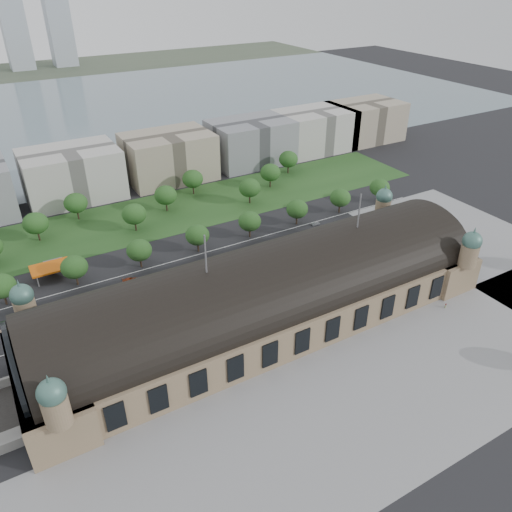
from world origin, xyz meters
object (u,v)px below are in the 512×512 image
parked_car_3 (44,342)px  parked_car_4 (131,322)px  traffic_car_3 (130,280)px  parked_car_6 (153,309)px  parked_car_5 (138,316)px  pedestrian_0 (446,306)px  traffic_car_5 (316,224)px  parked_car_0 (67,341)px  bus_east (256,262)px  parked_car_2 (65,335)px  petrol_station (53,266)px  traffic_car_6 (391,217)px  bus_mid (276,259)px  bus_west (234,274)px  parked_car_1 (25,352)px

parked_car_3 → parked_car_4: 26.42m
traffic_car_3 → parked_car_6: 20.87m
traffic_car_3 → parked_car_5: (-4.42, -22.19, -0.02)m
pedestrian_0 → traffic_car_5: bearing=70.6°
parked_car_0 → bus_east: size_ratio=0.39×
parked_car_2 → bus_east: (73.21, 7.00, 0.78)m
parked_car_6 → parked_car_3: bearing=-111.5°
parked_car_2 → pedestrian_0: (114.88, -49.22, 0.14)m
petrol_station → traffic_car_3: bearing=-41.4°
parked_car_5 → traffic_car_6: bearing=61.6°
bus_east → traffic_car_5: bearing=-64.4°
parked_car_6 → traffic_car_5: bearing=85.5°
traffic_car_6 → bus_mid: 65.98m
parked_car_6 → parked_car_5: bearing=-96.2°
parked_car_2 → parked_car_6: (28.39, -0.81, 0.01)m
traffic_car_5 → parked_car_6: parked_car_6 is taller
parked_car_2 → bus_west: 61.59m
traffic_car_3 → bus_east: size_ratio=0.51×
parked_car_6 → bus_west: bus_west is taller
traffic_car_6 → parked_car_3: (-152.65, -10.63, -0.01)m
parked_car_3 → parked_car_5: 29.27m
pedestrian_0 → parked_car_3: bearing=137.2°
parked_car_4 → pedestrian_0: 105.18m
traffic_car_3 → bus_east: (45.79, -13.04, 0.70)m
traffic_car_5 → traffic_car_6: traffic_car_6 is taller
parked_car_3 → pedestrian_0: pedestrian_0 is taller
parked_car_3 → pedestrian_0: (121.08, -49.22, 0.12)m
parked_car_1 → pedestrian_0: bearing=48.6°
parked_car_1 → parked_car_3: size_ratio=1.14×
parked_car_6 → parked_car_2: bearing=-111.8°
parked_car_1 → parked_car_2: parked_car_2 is taller
traffic_car_6 → traffic_car_5: bearing=-113.5°
bus_mid → bus_east: size_ratio=1.23×
parked_car_1 → parked_car_4: size_ratio=1.05×
traffic_car_3 → parked_car_1: size_ratio=1.11×
bus_west → parked_car_0: bearing=96.8°
parked_car_0 → pedestrian_0: size_ratio=2.47×
traffic_car_5 → bus_east: 43.15m
parked_car_0 → bus_mid: bus_mid is taller
traffic_car_6 → parked_car_3: 153.02m
pedestrian_0 → petrol_station: bearing=120.3°
parked_car_1 → parked_car_6: parked_car_6 is taller
traffic_car_5 → parked_car_0: 116.43m
parked_car_0 → parked_car_5: parked_car_5 is taller
parked_car_5 → bus_west: (38.52, 5.00, 1.06)m
traffic_car_5 → bus_east: bearing=111.6°
parked_car_4 → bus_west: bearing=60.1°
traffic_car_3 → traffic_car_6: traffic_car_3 is taller
parked_car_4 → parked_car_0: bearing=-132.0°
traffic_car_5 → traffic_car_6: bearing=-110.6°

